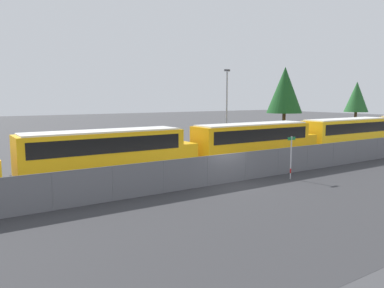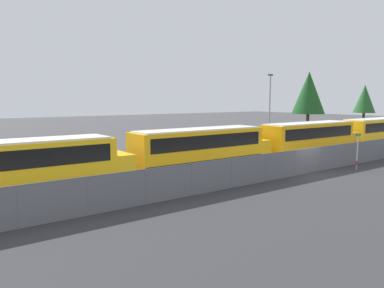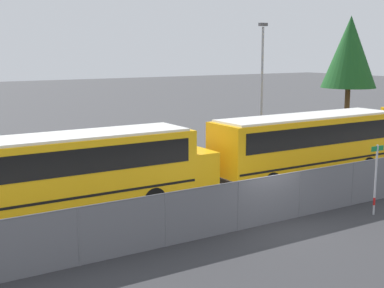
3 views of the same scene
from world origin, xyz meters
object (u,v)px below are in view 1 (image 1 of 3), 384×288
object	(u,v)px
school_bus_3	(255,140)
tree_0	(285,90)
school_bus_2	(108,151)
tree_2	(357,97)
school_bus_4	(348,132)
street_sign	(291,156)
light_pole	(227,106)

from	to	relation	value
school_bus_3	tree_0	world-z (taller)	tree_0
school_bus_2	school_bus_3	bearing A→B (deg)	-2.00
tree_2	tree_0	bearing A→B (deg)	-174.13
school_bus_2	tree_2	bearing A→B (deg)	16.23
school_bus_3	school_bus_4	size ratio (longest dim) A/B	1.00
school_bus_2	tree_0	xyz separation A→B (m)	(29.02, 12.01, 4.35)
school_bus_2	street_sign	distance (m)	11.98
tree_0	street_sign	bearing A→B (deg)	-135.86
school_bus_4	tree_0	world-z (taller)	tree_0
light_pole	tree_0	size ratio (longest dim) A/B	0.88
school_bus_4	street_sign	bearing A→B (deg)	-158.31
street_sign	school_bus_2	bearing A→B (deg)	148.63
street_sign	light_pole	distance (m)	15.10
school_bus_2	school_bus_4	distance (m)	24.75
street_sign	school_bus_3	bearing A→B (deg)	69.61
school_bus_2	street_sign	bearing A→B (deg)	-31.37
school_bus_2	school_bus_3	size ratio (longest dim) A/B	1.00
school_bus_2	tree_0	size ratio (longest dim) A/B	1.27
street_sign	tree_0	xyz separation A→B (m)	(18.80, 18.25, 4.79)
school_bus_3	tree_0	xyz separation A→B (m)	(16.65, 12.45, 4.35)
school_bus_4	light_pole	distance (m)	12.30
school_bus_3	tree_2	distance (m)	38.54
street_sign	tree_0	distance (m)	26.64
school_bus_3	tree_2	bearing A→B (deg)	22.02
school_bus_3	school_bus_2	bearing A→B (deg)	178.00
school_bus_4	school_bus_3	bearing A→B (deg)	179.91
school_bus_2	light_pole	xyz separation A→B (m)	(15.72, 7.51, 2.54)
tree_0	tree_2	distance (m)	19.06
school_bus_3	street_sign	xyz separation A→B (m)	(-2.16, -5.80, -0.44)
school_bus_4	tree_2	distance (m)	27.54
street_sign	tree_0	world-z (taller)	tree_0
light_pole	school_bus_2	bearing A→B (deg)	-154.46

